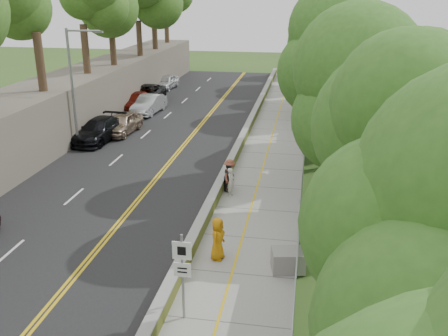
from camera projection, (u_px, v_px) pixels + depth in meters
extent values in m
plane|color=#33511E|center=(177.00, 269.00, 19.61)|extent=(140.00, 140.00, 0.00)
cube|color=black|center=(157.00, 148.00, 34.36)|extent=(11.20, 66.00, 0.04)
cube|color=gray|center=(272.00, 154.00, 33.09)|extent=(4.20, 66.00, 0.05)
cube|color=#CCE234|center=(238.00, 148.00, 33.36)|extent=(0.42, 66.00, 0.60)
cube|color=#595147|center=(45.00, 115.00, 34.99)|extent=(5.00, 66.00, 4.00)
cube|color=slate|center=(305.00, 141.00, 32.42)|extent=(0.04, 66.00, 2.00)
cylinder|color=gray|center=(73.00, 91.00, 32.93)|extent=(0.18, 0.18, 8.00)
cylinder|color=gray|center=(83.00, 31.00, 31.44)|extent=(2.30, 0.13, 0.13)
cube|color=gray|center=(99.00, 32.00, 31.28)|extent=(0.50, 0.22, 0.14)
cylinder|color=gray|center=(183.00, 277.00, 16.12)|extent=(0.09, 0.09, 3.10)
cube|color=white|center=(182.00, 251.00, 15.75)|extent=(0.62, 0.04, 0.62)
cube|color=white|center=(182.00, 270.00, 15.99)|extent=(0.56, 0.04, 0.50)
cylinder|color=orange|center=(296.00, 109.00, 42.92)|extent=(0.61, 0.61, 1.00)
cube|color=slate|center=(288.00, 260.00, 19.33)|extent=(1.41, 1.17, 0.84)
imported|color=black|center=(99.00, 130.00, 35.63)|extent=(2.76, 5.67, 1.59)
imported|color=gray|center=(122.00, 123.00, 37.42)|extent=(2.22, 4.74, 1.57)
imported|color=#B7B8BF|center=(149.00, 104.00, 43.38)|extent=(2.04, 4.91, 1.58)
imported|color=black|center=(146.00, 94.00, 47.46)|extent=(2.95, 6.04, 1.65)
imported|color=maroon|center=(137.00, 101.00, 45.09)|extent=(2.33, 5.00, 1.41)
imported|color=silver|center=(166.00, 82.00, 53.99)|extent=(2.15, 4.45, 1.46)
imported|color=#C67D0C|center=(218.00, 239.00, 19.99)|extent=(0.72, 0.97, 1.79)
imported|color=beige|center=(231.00, 182.00, 26.16)|extent=(0.47, 0.62, 1.53)
imported|color=black|center=(229.00, 177.00, 26.83)|extent=(0.76, 0.89, 1.57)
imported|color=brown|center=(230.00, 175.00, 26.88)|extent=(0.83, 1.22, 1.73)
imported|color=black|center=(299.00, 121.00, 37.28)|extent=(1.16, 0.64, 1.88)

